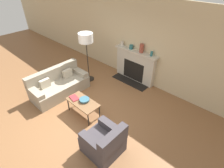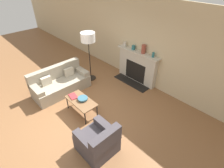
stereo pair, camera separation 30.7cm
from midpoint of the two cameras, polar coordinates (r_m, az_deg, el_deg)
ground_plane at (r=5.26m, az=-12.33°, el=-10.47°), size 18.00×18.00×0.00m
wall_back at (r=6.16m, az=7.93°, el=13.35°), size 18.00×0.06×2.90m
fireplace at (r=6.45m, az=6.13°, el=5.84°), size 1.71×0.59×1.16m
couch at (r=6.14m, az=-18.29°, el=-0.36°), size 0.85×1.87×0.85m
armchair_near at (r=4.18m, az=-4.82°, el=-18.48°), size 0.82×0.77×0.84m
coffee_table at (r=5.05m, az=-11.23°, el=-6.08°), size 0.98×0.49×0.46m
bowl at (r=5.02m, az=-10.75°, el=-5.09°), size 0.29×0.29×0.07m
book at (r=5.19m, az=-13.89°, el=-4.44°), size 0.33×0.25×0.02m
floor_lamp at (r=6.09m, az=-10.00°, el=13.81°), size 0.49×0.49×1.79m
mantel_vase_left at (r=6.54m, az=1.99°, el=13.00°), size 0.12×0.12×0.16m
mantel_vase_center_left at (r=6.30m, az=4.85°, el=11.96°), size 0.13×0.13×0.15m
mantel_vase_center_right at (r=6.03m, az=8.18°, el=11.45°), size 0.14×0.14×0.30m
mantel_vase_right at (r=5.87m, az=11.32°, el=9.66°), size 0.08×0.08×0.16m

